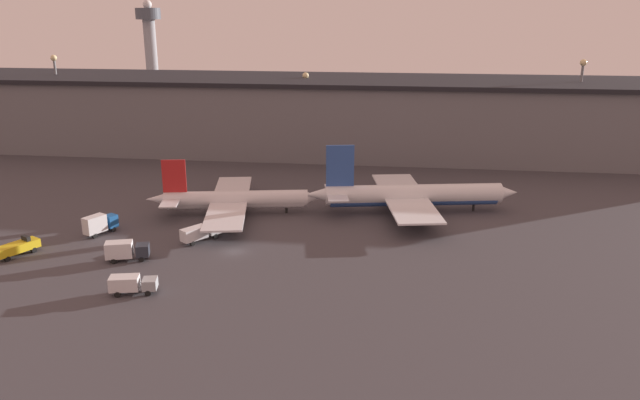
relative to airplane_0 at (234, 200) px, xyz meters
The scene contains 13 objects.
ground 20.54m from the airplane_0, 75.16° to the right, with size 600.00×600.00×0.00m, color #423F44.
terminal_building 58.42m from the airplane_0, 84.84° to the left, with size 238.32×31.62×21.11m.
airplane_0 is the anchor object (origin of this frame).
airplane_1 36.04m from the airplane_0, ahead, with size 43.87×34.71×14.17m.
service_vehicle_0 38.02m from the airplane_0, 98.38° to the right, with size 7.13×3.81×2.77m.
service_vehicle_1 26.10m from the airplane_0, 145.84° to the right, with size 4.75×6.75×3.83m.
service_vehicle_2 15.97m from the airplane_0, 97.91° to the right, with size 6.25×7.40×2.89m.
service_vehicle_3 28.34m from the airplane_0, 114.17° to the right, with size 7.36×4.33×3.34m.
service_vehicle_4 40.35m from the airplane_0, 139.92° to the right, with size 5.68×7.77×2.94m.
lamp_post_0 89.92m from the airplane_0, 139.77° to the left, with size 1.80×1.80×26.71m.
lamp_post_1 58.88m from the airplane_0, 83.70° to the left, with size 1.80×1.80×22.61m.
lamp_post_2 99.61m from the airplane_0, 35.58° to the left, with size 1.80×1.80×26.99m.
control_tower 127.25m from the airplane_0, 118.35° to the left, with size 9.00×9.00×42.31m.
Camera 1 is at (27.13, -97.23, 40.67)m, focal length 35.00 mm.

